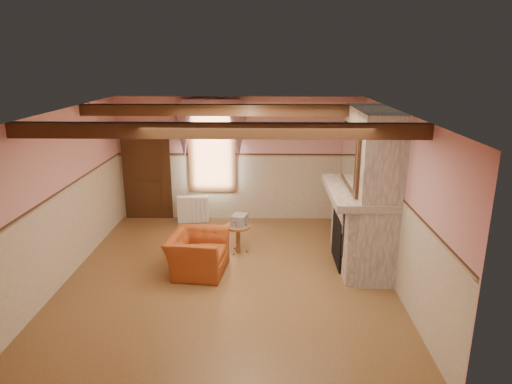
{
  "coord_description": "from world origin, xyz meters",
  "views": [
    {
      "loc": [
        0.63,
        -7.1,
        3.61
      ],
      "look_at": [
        0.45,
        0.8,
        1.28
      ],
      "focal_mm": 32.0,
      "sensor_mm": 36.0,
      "label": 1
    }
  ],
  "objects_px": {
    "armchair": "(198,253)",
    "mantel_clock": "(353,174)",
    "radiator": "(193,209)",
    "oil_lamp": "(353,173)",
    "side_table": "(238,239)",
    "bowl": "(357,184)"
  },
  "relations": [
    {
      "from": "armchair",
      "to": "bowl",
      "type": "relative_size",
      "value": 2.94
    },
    {
      "from": "side_table",
      "to": "bowl",
      "type": "distance_m",
      "value": 2.47
    },
    {
      "from": "radiator",
      "to": "oil_lamp",
      "type": "distance_m",
      "value": 3.83
    },
    {
      "from": "radiator",
      "to": "mantel_clock",
      "type": "height_order",
      "value": "mantel_clock"
    },
    {
      "from": "armchair",
      "to": "oil_lamp",
      "type": "height_order",
      "value": "oil_lamp"
    },
    {
      "from": "side_table",
      "to": "oil_lamp",
      "type": "xyz_separation_m",
      "value": [
        2.15,
        0.14,
        1.29
      ]
    },
    {
      "from": "armchair",
      "to": "oil_lamp",
      "type": "xyz_separation_m",
      "value": [
        2.8,
        0.99,
        1.21
      ]
    },
    {
      "from": "side_table",
      "to": "radiator",
      "type": "bearing_deg",
      "value": 123.81
    },
    {
      "from": "mantel_clock",
      "to": "oil_lamp",
      "type": "distance_m",
      "value": 0.07
    },
    {
      "from": "bowl",
      "to": "oil_lamp",
      "type": "relative_size",
      "value": 1.29
    },
    {
      "from": "armchair",
      "to": "mantel_clock",
      "type": "bearing_deg",
      "value": -63.01
    },
    {
      "from": "armchair",
      "to": "side_table",
      "type": "bearing_deg",
      "value": -31.14
    },
    {
      "from": "bowl",
      "to": "armchair",
      "type": "bearing_deg",
      "value": -168.36
    },
    {
      "from": "radiator",
      "to": "bowl",
      "type": "bearing_deg",
      "value": -36.33
    },
    {
      "from": "armchair",
      "to": "oil_lamp",
      "type": "bearing_deg",
      "value": -63.95
    },
    {
      "from": "side_table",
      "to": "radiator",
      "type": "xyz_separation_m",
      "value": [
        -1.13,
        1.69,
        0.02
      ]
    },
    {
      "from": "side_table",
      "to": "bowl",
      "type": "height_order",
      "value": "bowl"
    },
    {
      "from": "oil_lamp",
      "to": "side_table",
      "type": "bearing_deg",
      "value": -176.17
    },
    {
      "from": "bowl",
      "to": "oil_lamp",
      "type": "xyz_separation_m",
      "value": [
        0.0,
        0.41,
        0.1
      ]
    },
    {
      "from": "armchair",
      "to": "radiator",
      "type": "xyz_separation_m",
      "value": [
        -0.47,
        2.53,
        -0.05
      ]
    },
    {
      "from": "radiator",
      "to": "oil_lamp",
      "type": "bearing_deg",
      "value": -30.69
    },
    {
      "from": "side_table",
      "to": "oil_lamp",
      "type": "relative_size",
      "value": 1.96
    }
  ]
}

